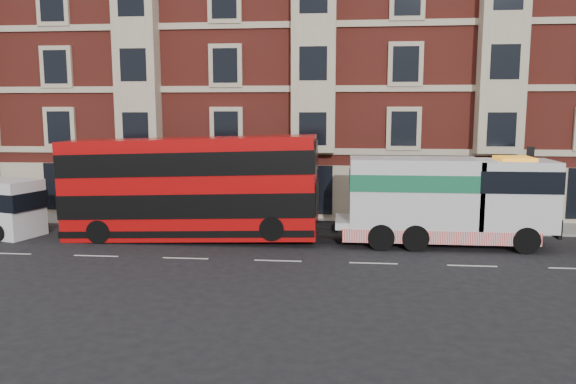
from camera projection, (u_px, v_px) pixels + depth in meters
name	position (u px, v px, depth m)	size (l,w,h in m)	color
ground	(278.00, 261.00, 23.69)	(120.00, 120.00, 0.00)	black
sidewalk	(294.00, 224.00, 31.07)	(90.00, 3.00, 0.15)	slate
victorian_terrace	(312.00, 53.00, 36.97)	(45.00, 12.00, 20.40)	maroon
lamp_post_west	(180.00, 179.00, 30.00)	(0.35, 0.15, 4.35)	black
lamp_post_east	(528.00, 183.00, 28.24)	(0.35, 0.15, 4.35)	black
double_decker_bus	(190.00, 186.00, 27.26)	(12.30, 2.82, 4.98)	#B1090A
tow_truck	(443.00, 200.00, 26.15)	(9.85, 2.91, 4.11)	silver
pedestrian	(159.00, 205.00, 32.01)	(0.57, 0.38, 1.58)	#1A1F34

